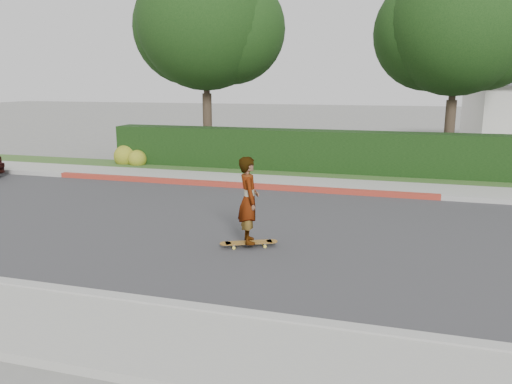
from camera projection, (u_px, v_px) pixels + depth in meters
The scene contains 14 objects.
ground at pixel (402, 243), 9.98m from camera, with size 120.00×120.00×0.00m, color slate.
road at pixel (402, 242), 9.97m from camera, with size 60.00×8.00×0.01m, color #2D2D30.
curb_near at pixel (401, 338), 6.11m from camera, with size 60.00×0.20×0.15m, color #9E9E99.
sidewalk_near at pixel (400, 380), 5.27m from camera, with size 60.00×1.60×0.12m, color gray.
curb_far at pixel (403, 195), 13.80m from camera, with size 60.00×0.20×0.15m, color #9E9E99.
curb_red_section at pixel (232, 185), 15.16m from camera, with size 12.00×0.21×0.15m, color #9B3022.
sidewalk_far at pixel (403, 189), 14.65m from camera, with size 60.00×1.60×0.12m, color gray.
planting_strip at pixel (403, 179), 16.15m from camera, with size 60.00×1.60×0.10m, color #2D4C1E.
hedge at pixel (315, 152), 17.38m from camera, with size 15.00×1.00×1.50m, color black.
flowering_shrub at pixel (129, 157), 18.94m from camera, with size 1.40×1.00×0.90m.
tree_left at pixel (207, 25), 19.02m from camera, with size 5.99×5.21×8.00m.
tree_center at pixel (457, 29), 17.12m from camera, with size 5.66×4.84×7.44m.
skateboard at pixel (249, 243), 9.65m from camera, with size 1.12×0.67×0.10m.
skateboarder at pixel (249, 200), 9.47m from camera, with size 0.61×0.40×1.67m, color white.
Camera 1 is at (-0.15, -9.96, 3.15)m, focal length 35.00 mm.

